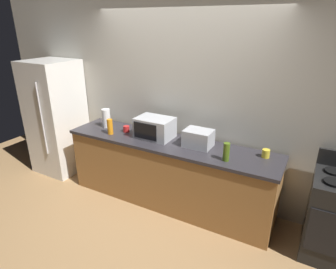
% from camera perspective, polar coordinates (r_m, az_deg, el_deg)
% --- Properties ---
extents(ground_plane, '(8.00, 8.00, 0.00)m').
position_cam_1_polar(ground_plane, '(3.80, -3.03, -16.17)').
color(ground_plane, '#A87F51').
extents(back_wall, '(6.40, 0.10, 2.70)m').
position_cam_1_polar(back_wall, '(3.84, 2.98, 6.85)').
color(back_wall, beige).
rests_on(back_wall, ground_plane).
extents(counter_run, '(2.84, 0.64, 0.90)m').
position_cam_1_polar(counter_run, '(3.84, 0.00, -7.63)').
color(counter_run, '#9E6B38').
rests_on(counter_run, ground_plane).
extents(refrigerator, '(0.72, 0.73, 1.80)m').
position_cam_1_polar(refrigerator, '(4.91, -21.49, 3.19)').
color(refrigerator, white).
rests_on(refrigerator, ground_plane).
extents(microwave, '(0.48, 0.35, 0.27)m').
position_cam_1_polar(microwave, '(3.73, -2.69, 1.36)').
color(microwave, '#B7BABF').
rests_on(microwave, counter_run).
extents(toaster_oven, '(0.34, 0.26, 0.21)m').
position_cam_1_polar(toaster_oven, '(3.49, 6.11, -0.75)').
color(toaster_oven, '#B7BABF').
rests_on(toaster_oven, counter_run).
extents(paper_towel_roll, '(0.12, 0.12, 0.27)m').
position_cam_1_polar(paper_towel_roll, '(4.20, -12.30, 3.22)').
color(paper_towel_roll, white).
rests_on(paper_towel_roll, counter_run).
extents(bottle_olive_oil, '(0.07, 0.07, 0.21)m').
position_cam_1_polar(bottle_olive_oil, '(3.18, 11.63, -3.45)').
color(bottle_olive_oil, '#4C6B19').
rests_on(bottle_olive_oil, counter_run).
extents(bottle_dish_soap, '(0.08, 0.08, 0.21)m').
position_cam_1_polar(bottle_dish_soap, '(3.94, -11.57, 1.56)').
color(bottle_dish_soap, orange).
rests_on(bottle_dish_soap, counter_run).
extents(mug_yellow, '(0.09, 0.09, 0.09)m').
position_cam_1_polar(mug_yellow, '(3.40, 19.05, -3.61)').
color(mug_yellow, yellow).
rests_on(mug_yellow, counter_run).
extents(mug_red, '(0.09, 0.09, 0.09)m').
position_cam_1_polar(mug_red, '(3.99, -8.37, 1.10)').
color(mug_red, red).
rests_on(mug_red, counter_run).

